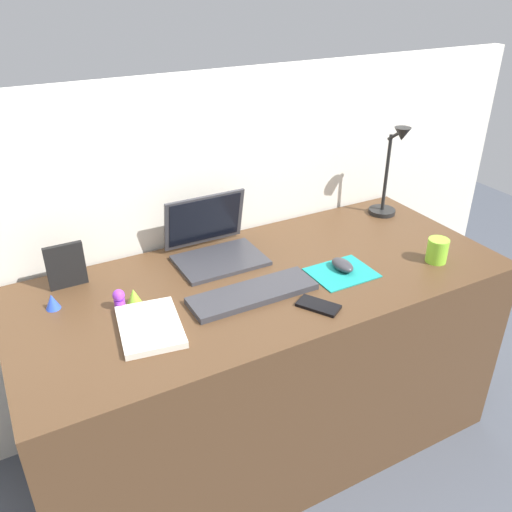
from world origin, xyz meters
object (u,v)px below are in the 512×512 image
object	(u,v)px
picture_frame	(66,266)
toy_figurine_purple	(119,299)
cell_phone	(318,306)
toy_figurine_blue	(52,302)
laptop	(213,242)
mouse	(342,265)
coffee_mug	(437,250)
keyboard	(253,293)
notebook_pad	(150,326)
toy_figurine_lime	(134,296)
desk_lamp	(391,174)

from	to	relation	value
picture_frame	toy_figurine_purple	xyz separation A→B (m)	(0.11, -0.21, -0.04)
cell_phone	toy_figurine_blue	size ratio (longest dim) A/B	2.61
toy_figurine_blue	toy_figurine_purple	bearing A→B (deg)	-29.01
laptop	mouse	xyz separation A→B (m)	(0.34, -0.30, -0.03)
coffee_mug	toy_figurine_blue	size ratio (longest dim) A/B	1.74
keyboard	picture_frame	bearing A→B (deg)	145.82
keyboard	notebook_pad	world-z (taller)	same
keyboard	notebook_pad	size ratio (longest dim) A/B	1.71
mouse	toy_figurine_lime	distance (m)	0.70
mouse	laptop	bearing A→B (deg)	138.15
mouse	coffee_mug	distance (m)	0.34
desk_lamp	coffee_mug	xyz separation A→B (m)	(-0.10, -0.39, -0.14)
toy_figurine_lime	coffee_mug	bearing A→B (deg)	-13.63
keyboard	toy_figurine_lime	xyz separation A→B (m)	(-0.34, 0.14, 0.02)
laptop	picture_frame	world-z (taller)	laptop
keyboard	toy_figurine_purple	bearing A→B (deg)	161.56
picture_frame	coffee_mug	xyz separation A→B (m)	(1.16, -0.44, -0.03)
keyboard	toy_figurine_lime	world-z (taller)	toy_figurine_lime
laptop	picture_frame	distance (m)	0.50
picture_frame	coffee_mug	bearing A→B (deg)	-20.83
coffee_mug	toy_figurine_blue	world-z (taller)	coffee_mug
toy_figurine_lime	toy_figurine_blue	xyz separation A→B (m)	(-0.22, 0.09, -0.00)
laptop	toy_figurine_purple	bearing A→B (deg)	-155.89
notebook_pad	toy_figurine_blue	xyz separation A→B (m)	(-0.22, 0.24, 0.01)
mouse	desk_lamp	world-z (taller)	desk_lamp
laptop	keyboard	bearing A→B (deg)	-90.43
keyboard	coffee_mug	distance (m)	0.68
keyboard	toy_figurine_purple	distance (m)	0.41
desk_lamp	toy_figurine_purple	bearing A→B (deg)	-172.60
keyboard	toy_figurine_blue	bearing A→B (deg)	158.04
cell_phone	coffee_mug	size ratio (longest dim) A/B	1.50
picture_frame	toy_figurine_blue	world-z (taller)	picture_frame
cell_phone	mouse	bearing A→B (deg)	5.35
keyboard	toy_figurine_purple	xyz separation A→B (m)	(-0.39, 0.13, 0.03)
keyboard	laptop	bearing A→B (deg)	89.57
desk_lamp	notebook_pad	bearing A→B (deg)	-165.25
toy_figurine_purple	desk_lamp	bearing A→B (deg)	7.40
toy_figurine_lime	notebook_pad	bearing A→B (deg)	-90.38
mouse	toy_figurine_lime	bearing A→B (deg)	168.39
toy_figurine_blue	laptop	bearing A→B (deg)	7.55
notebook_pad	toy_figurine_purple	size ratio (longest dim) A/B	3.58
notebook_pad	toy_figurine_purple	distance (m)	0.15
desk_lamp	mouse	bearing A→B (deg)	-146.81
laptop	coffee_mug	distance (m)	0.78
desk_lamp	toy_figurine_lime	size ratio (longest dim) A/B	7.37
cell_phone	coffee_mug	xyz separation A→B (m)	(0.52, 0.04, 0.04)
laptop	picture_frame	xyz separation A→B (m)	(-0.50, 0.03, 0.02)
laptop	toy_figurine_purple	distance (m)	0.43
toy_figurine_lime	toy_figurine_purple	bearing A→B (deg)	-169.39
desk_lamp	laptop	bearing A→B (deg)	178.29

